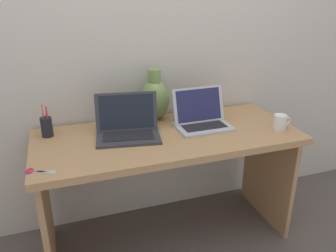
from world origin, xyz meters
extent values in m
plane|color=#564C47|center=(0.00, 0.00, 0.00)|extent=(6.00, 6.00, 0.00)
cube|color=beige|center=(0.00, 0.36, 1.20)|extent=(4.40, 0.04, 2.40)
cube|color=#AD7F51|center=(0.00, 0.00, 0.72)|extent=(1.53, 0.65, 0.04)
cube|color=#AD7F51|center=(-0.72, 0.00, 0.35)|extent=(0.03, 0.55, 0.70)
cube|color=#AD7F51|center=(0.72, 0.00, 0.35)|extent=(0.03, 0.55, 0.70)
cube|color=#333338|center=(-0.23, 0.02, 0.75)|extent=(0.39, 0.29, 0.01)
cube|color=black|center=(-0.23, 0.02, 0.75)|extent=(0.30, 0.19, 0.00)
cube|color=#333338|center=(-0.22, 0.11, 0.86)|extent=(0.36, 0.11, 0.22)
cube|color=black|center=(-0.22, 0.11, 0.86)|extent=(0.32, 0.10, 0.19)
cube|color=#B2B2B7|center=(0.23, 0.02, 0.75)|extent=(0.33, 0.23, 0.01)
cube|color=black|center=(0.23, 0.02, 0.75)|extent=(0.26, 0.14, 0.00)
cube|color=#B2B2B7|center=(0.23, 0.10, 0.86)|extent=(0.33, 0.08, 0.21)
cube|color=#23234C|center=(0.23, 0.10, 0.86)|extent=(0.29, 0.07, 0.19)
ellipsoid|color=#75934C|center=(0.00, 0.26, 0.87)|extent=(0.19, 0.19, 0.25)
cylinder|color=#75934C|center=(0.00, 0.26, 1.02)|extent=(0.08, 0.08, 0.08)
cylinder|color=white|center=(0.65, -0.15, 0.78)|extent=(0.08, 0.08, 0.09)
torus|color=white|center=(0.70, -0.15, 0.79)|extent=(0.05, 0.01, 0.05)
cylinder|color=black|center=(-0.66, 0.19, 0.79)|extent=(0.06, 0.06, 0.11)
cylinder|color=#D83359|center=(-0.65, 0.19, 0.85)|extent=(0.01, 0.02, 0.15)
cylinder|color=orange|center=(-0.67, 0.20, 0.85)|extent=(0.01, 0.01, 0.16)
cylinder|color=#D83359|center=(-0.66, 0.20, 0.84)|extent=(0.02, 0.01, 0.14)
cube|color=#B7B7BC|center=(-0.67, -0.23, 0.74)|extent=(0.10, 0.04, 0.00)
cube|color=#B7B7BC|center=(-0.68, -0.24, 0.74)|extent=(0.09, 0.06, 0.00)
torus|color=#D83359|center=(-0.75, -0.21, 0.74)|extent=(0.03, 0.03, 0.01)
torus|color=#D83359|center=(-0.75, -0.19, 0.74)|extent=(0.03, 0.03, 0.01)
camera|label=1|loc=(-0.58, -1.71, 1.54)|focal=36.43mm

